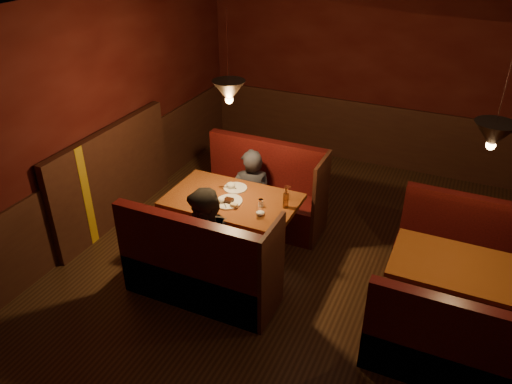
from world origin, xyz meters
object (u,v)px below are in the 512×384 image
at_px(main_table, 233,212).
at_px(second_table, 456,280).
at_px(main_bench_far, 264,198).
at_px(second_bench_far, 461,255).
at_px(diner_b, 207,228).
at_px(main_bench_near, 199,273).
at_px(second_bench_near, 446,352).
at_px(diner_a, 251,177).

relative_size(main_table, second_table, 1.17).
bearing_deg(main_bench_far, second_bench_far, -4.16).
bearing_deg(second_bench_far, second_table, -92.20).
xyz_separation_m(second_bench_far, diner_b, (-2.48, -1.27, 0.46)).
bearing_deg(main_bench_near, main_bench_far, 90.00).
distance_m(main_bench_near, second_bench_near, 2.47).
bearing_deg(main_table, second_bench_far, 14.91).
distance_m(second_table, second_bench_near, 0.78).
height_order(main_bench_near, second_bench_near, main_bench_near).
bearing_deg(second_table, main_bench_far, 159.02).
relative_size(main_table, second_bench_near, 1.06).
bearing_deg(second_bench_far, second_bench_near, -90.00).
bearing_deg(main_bench_near, diner_b, 92.75).
height_order(main_bench_far, second_bench_near, main_bench_far).
distance_m(second_bench_near, diner_a, 3.00).
relative_size(main_table, main_bench_near, 0.91).
relative_size(main_bench_far, diner_a, 1.12).
bearing_deg(main_bench_far, second_table, -20.98).
relative_size(second_bench_far, diner_a, 0.96).
distance_m(main_table, diner_a, 0.67).
bearing_deg(second_table, diner_b, -168.20).
xyz_separation_m(main_table, second_bench_near, (2.48, -0.85, -0.29)).
xyz_separation_m(main_bench_near, second_table, (2.44, 0.75, 0.17)).
height_order(main_table, second_bench_near, main_table).
relative_size(second_bench_far, second_bench_near, 1.00).
distance_m(main_bench_near, second_table, 2.55).
bearing_deg(second_table, second_bench_far, 87.80).
height_order(main_table, main_bench_near, main_bench_near).
height_order(main_bench_near, second_table, main_bench_near).
xyz_separation_m(second_bench_far, second_bench_near, (0.00, -1.51, 0.00)).
distance_m(main_bench_far, main_bench_near, 1.68).
bearing_deg(diner_a, main_bench_far, -142.18).
bearing_deg(main_bench_near, main_table, 91.19).
xyz_separation_m(main_table, main_bench_far, (0.02, 0.84, -0.26)).
bearing_deg(main_table, diner_a, 96.76).
relative_size(main_bench_far, second_bench_near, 1.17).
distance_m(main_bench_far, second_table, 2.61).
height_order(second_table, second_bench_near, second_bench_near).
height_order(main_bench_far, diner_b, diner_b).
relative_size(second_bench_near, diner_b, 0.90).
xyz_separation_m(main_bench_near, diner_a, (-0.10, 1.50, 0.38)).
distance_m(second_bench_far, diner_b, 2.82).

